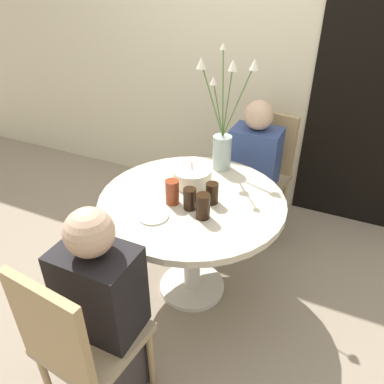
% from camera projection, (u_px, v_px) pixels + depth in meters
% --- Properties ---
extents(ground_plane, '(16.00, 16.00, 0.00)m').
position_uv_depth(ground_plane, '(192.00, 287.00, 2.49)').
color(ground_plane, gray).
extents(wall_back, '(8.00, 0.05, 2.60)m').
position_uv_depth(wall_back, '(265.00, 47.00, 2.81)').
color(wall_back, beige).
rests_on(wall_back, ground_plane).
extents(doorway_panel, '(0.90, 0.01, 2.05)m').
position_uv_depth(doorway_panel, '(376.00, 99.00, 2.63)').
color(doorway_panel, black).
rests_on(doorway_panel, ground_plane).
extents(dining_table, '(1.06, 1.06, 0.71)m').
position_uv_depth(dining_table, '(192.00, 216.00, 2.19)').
color(dining_table, beige).
rests_on(dining_table, ground_plane).
extents(chair_right_flank, '(0.47, 0.47, 0.91)m').
position_uv_depth(chair_right_flank, '(263.00, 166.00, 2.86)').
color(chair_right_flank, '#9E896B').
rests_on(chair_right_flank, ground_plane).
extents(chair_near_front, '(0.44, 0.44, 0.91)m').
position_uv_depth(chair_near_front, '(78.00, 340.00, 1.55)').
color(chair_near_front, '#9E896B').
rests_on(chair_near_front, ground_plane).
extents(birthday_cake, '(0.23, 0.23, 0.14)m').
position_uv_depth(birthday_cake, '(192.00, 176.00, 2.23)').
color(birthday_cake, white).
rests_on(birthday_cake, dining_table).
extents(flower_vase, '(0.37, 0.29, 0.75)m').
position_uv_depth(flower_vase, '(223.00, 135.00, 2.32)').
color(flower_vase, '#9EB2AD').
rests_on(flower_vase, dining_table).
extents(side_plate, '(0.16, 0.16, 0.01)m').
position_uv_depth(side_plate, '(153.00, 216.00, 1.96)').
color(side_plate, white).
rests_on(side_plate, dining_table).
extents(drink_glass_0, '(0.07, 0.07, 0.12)m').
position_uv_depth(drink_glass_0, '(190.00, 199.00, 2.00)').
color(drink_glass_0, black).
rests_on(drink_glass_0, dining_table).
extents(drink_glass_1, '(0.08, 0.08, 0.14)m').
position_uv_depth(drink_glass_1, '(172.00, 192.00, 2.04)').
color(drink_glass_1, maroon).
rests_on(drink_glass_1, dining_table).
extents(drink_glass_2, '(0.07, 0.07, 0.14)m').
position_uv_depth(drink_glass_2, '(203.00, 206.00, 1.93)').
color(drink_glass_2, black).
rests_on(drink_glass_2, dining_table).
extents(drink_glass_3, '(0.07, 0.07, 0.12)m').
position_uv_depth(drink_glass_3, '(212.00, 193.00, 2.05)').
color(drink_glass_3, black).
rests_on(drink_glass_3, dining_table).
extents(person_guest, '(0.34, 0.24, 1.07)m').
position_uv_depth(person_guest, '(253.00, 176.00, 2.75)').
color(person_guest, '#383333').
rests_on(person_guest, ground_plane).
extents(person_woman, '(0.34, 0.24, 1.07)m').
position_uv_depth(person_woman, '(104.00, 316.00, 1.67)').
color(person_woman, '#383333').
rests_on(person_woman, ground_plane).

